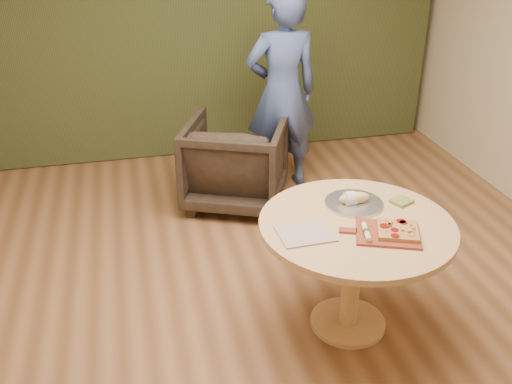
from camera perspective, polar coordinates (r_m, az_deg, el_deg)
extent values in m
cube|color=#8F5E39|center=(3.74, 2.01, -13.05)|extent=(5.00, 6.00, 0.02)
cube|color=beige|center=(5.89, -5.75, 17.29)|extent=(5.00, 0.02, 2.80)
cube|color=#2E3719|center=(5.79, -5.59, 17.11)|extent=(4.80, 0.14, 2.78)
cylinder|color=#DDAD71|center=(3.76, 9.15, -12.70)|extent=(0.47, 0.47, 0.03)
cylinder|color=#DDAD71|center=(3.56, 9.55, -8.49)|extent=(0.11, 0.11, 0.68)
cylinder|color=#DDAD71|center=(3.35, 10.04, -3.28)|extent=(1.14, 1.14, 0.04)
cube|color=brown|center=(3.25, 13.04, -4.08)|extent=(0.43, 0.39, 0.01)
cube|color=brown|center=(3.24, 9.17, -3.85)|extent=(0.11, 0.08, 0.01)
cube|color=#BE864A|center=(3.26, 13.98, -3.72)|extent=(0.29, 0.29, 0.02)
cylinder|color=#6E0E07|center=(3.26, 12.73, -3.32)|extent=(0.05, 0.05, 0.00)
cylinder|color=#6E0E07|center=(3.24, 13.69, -3.70)|extent=(0.04, 0.04, 0.00)
cylinder|color=#6E0E07|center=(3.32, 14.52, -2.97)|extent=(0.04, 0.04, 0.00)
cylinder|color=#6E0E07|center=(3.33, 14.31, -2.85)|extent=(0.05, 0.05, 0.00)
cylinder|color=#6E0E07|center=(3.18, 13.74, -4.27)|extent=(0.05, 0.05, 0.00)
cube|color=#E2A054|center=(3.24, 14.46, -3.67)|extent=(0.02, 0.02, 0.01)
cube|color=#E2A054|center=(3.26, 13.18, -3.23)|extent=(0.02, 0.02, 0.01)
cube|color=#E2A054|center=(3.29, 13.32, -2.97)|extent=(0.03, 0.03, 0.01)
cube|color=#E2A054|center=(3.26, 13.21, -3.24)|extent=(0.03, 0.03, 0.01)
cube|color=#E2A054|center=(3.27, 15.49, -3.51)|extent=(0.02, 0.02, 0.01)
cube|color=#E2A054|center=(3.24, 15.05, -3.78)|extent=(0.02, 0.02, 0.01)
cube|color=#1C681A|center=(3.30, 15.28, -3.25)|extent=(0.01, 0.01, 0.00)
cube|color=#1C681A|center=(3.32, 12.88, -2.79)|extent=(0.01, 0.01, 0.00)
cube|color=#1C681A|center=(3.24, 13.60, -3.68)|extent=(0.01, 0.01, 0.00)
cube|color=#1C681A|center=(3.27, 15.39, -3.56)|extent=(0.01, 0.01, 0.00)
cube|color=#1C681A|center=(3.33, 14.62, -2.91)|extent=(0.01, 0.01, 0.00)
cube|color=#1C681A|center=(3.21, 15.55, -4.22)|extent=(0.01, 0.01, 0.00)
cube|color=#1C681A|center=(3.32, 14.02, -2.86)|extent=(0.01, 0.01, 0.00)
cube|color=#1C681A|center=(3.31, 13.15, -2.93)|extent=(0.01, 0.01, 0.00)
cube|color=#1C681A|center=(3.30, 15.20, -3.22)|extent=(0.01, 0.01, 0.00)
cube|color=#1C681A|center=(3.28, 12.70, -3.14)|extent=(0.01, 0.01, 0.00)
cube|color=#974F76|center=(3.27, 13.40, -3.26)|extent=(0.02, 0.03, 0.00)
cube|color=#974F76|center=(3.22, 12.95, -3.80)|extent=(0.03, 0.03, 0.00)
cube|color=#974F76|center=(3.24, 15.40, -3.85)|extent=(0.02, 0.03, 0.00)
cube|color=#974F76|center=(3.20, 15.17, -4.26)|extent=(0.03, 0.02, 0.00)
cylinder|color=beige|center=(3.20, 10.98, -3.93)|extent=(0.07, 0.17, 0.03)
cylinder|color=#194C26|center=(3.20, 10.98, -3.93)|extent=(0.04, 0.03, 0.03)
cube|color=silver|center=(3.28, 10.69, -3.07)|extent=(0.02, 0.04, 0.00)
cube|color=silver|center=(3.19, 4.92, -4.13)|extent=(0.31, 0.26, 0.01)
cylinder|color=silver|center=(3.53, 9.75, -1.17)|extent=(0.35, 0.35, 0.01)
cylinder|color=silver|center=(3.53, 9.76, -1.10)|extent=(0.36, 0.36, 0.02)
ellipsoid|color=#D2BA80|center=(3.51, 9.80, -0.60)|extent=(0.19, 0.08, 0.07)
cylinder|color=beige|center=(3.50, 9.35, -0.65)|extent=(0.06, 0.09, 0.09)
cube|color=brown|center=(3.61, 14.36, -0.92)|extent=(0.15, 0.14, 0.02)
imported|color=black|center=(4.92, -2.04, 3.39)|extent=(1.05, 1.03, 0.84)
imported|color=#3D5289|center=(5.08, 2.62, 9.92)|extent=(0.67, 0.45, 1.79)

